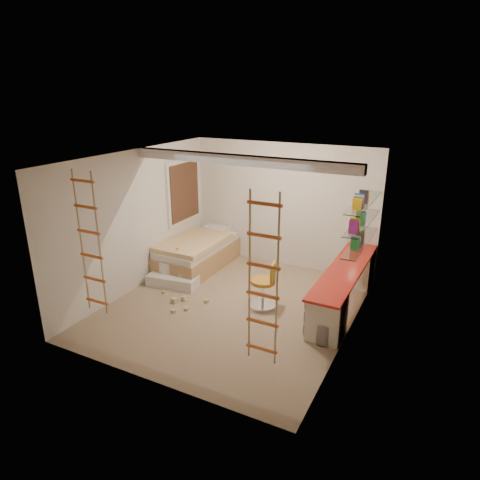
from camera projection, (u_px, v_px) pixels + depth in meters
The scene contains 15 objects.
floor at pixel (232, 307), 7.48m from camera, with size 4.50×4.50×0.00m, color #957C60.
ceiling_beam at pixel (240, 160), 6.89m from camera, with size 4.00×0.18×0.16m, color white.
window_frame at pixel (183, 191), 9.07m from camera, with size 0.06×1.15×1.35m, color white.
window_blind at pixel (185, 192), 9.05m from camera, with size 0.02×1.00×1.20m, color #4C2D1E.
rope_ladder_left at pixel (90, 244), 6.09m from camera, with size 0.41×0.04×2.13m, color #D95825, non-canonical shape.
rope_ladder_right at pixel (263, 281), 4.92m from camera, with size 0.41×0.04×2.13m, color #DD5B25, non-canonical shape.
waste_bin at pixel (324, 333), 6.38m from camera, with size 0.26×0.26×0.33m, color white.
desk at pixel (344, 286), 7.33m from camera, with size 0.56×2.80×0.75m.
shelves at pixel (362, 223), 7.12m from camera, with size 0.25×1.80×0.71m.
bed at pixel (198, 253), 9.03m from camera, with size 1.02×2.00×0.69m.
task_lamp at pixel (358, 230), 7.91m from camera, with size 0.14×0.36×0.57m.
swivel_chair at pixel (264, 291), 7.40m from camera, with size 0.58×0.58×0.83m.
play_platform at pixel (177, 274), 8.40m from camera, with size 1.06×0.88×0.43m.
toy_blocks at pixel (180, 283), 7.89m from camera, with size 1.27×1.23×0.70m.
books at pixel (363, 213), 7.07m from camera, with size 0.14×0.70×0.92m.
Camera 1 is at (3.16, -5.86, 3.60)m, focal length 32.00 mm.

